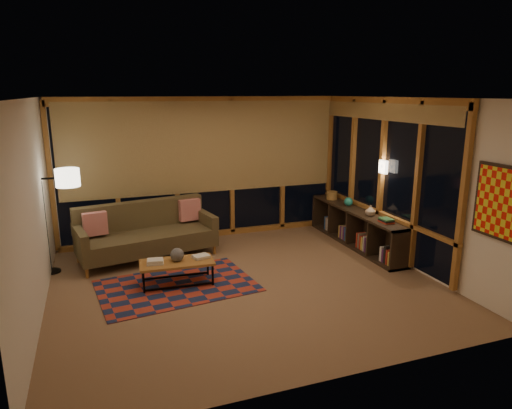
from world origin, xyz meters
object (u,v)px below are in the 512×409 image
object	(u,v)px
sofa	(147,232)
coffee_table	(177,273)
floor_lamp	(45,222)
bookshelf	(355,227)

from	to	relation	value
sofa	coffee_table	bearing A→B (deg)	-88.09
floor_lamp	bookshelf	size ratio (longest dim) A/B	0.61
sofa	bookshelf	world-z (taller)	sofa
sofa	floor_lamp	bearing A→B (deg)	174.19
bookshelf	sofa	bearing A→B (deg)	170.81
coffee_table	sofa	bearing A→B (deg)	105.99
sofa	coffee_table	xyz separation A→B (m)	(0.28, -1.26, -0.28)
bookshelf	coffee_table	bearing A→B (deg)	-169.07
sofa	floor_lamp	size ratio (longest dim) A/B	1.36
coffee_table	bookshelf	size ratio (longest dim) A/B	0.39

